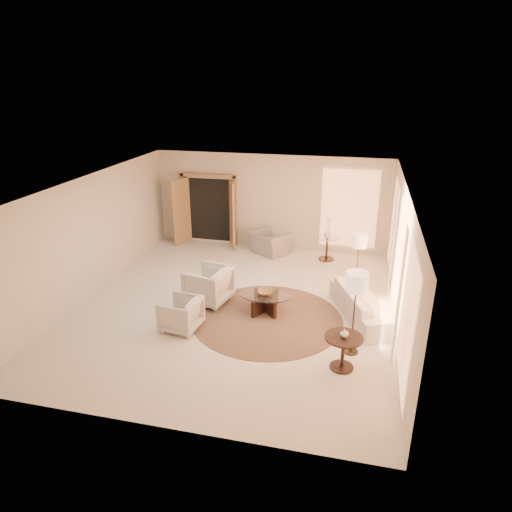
% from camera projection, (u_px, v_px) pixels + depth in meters
% --- Properties ---
extents(room, '(7.04, 8.04, 2.83)m').
position_uv_depth(room, '(234.00, 248.00, 9.93)').
color(room, silver).
rests_on(room, ground).
extents(windows_right, '(0.10, 6.40, 2.40)m').
position_uv_depth(windows_right, '(398.00, 263.00, 9.30)').
color(windows_right, '#EB935E').
rests_on(windows_right, room).
extents(window_back_corner, '(1.70, 0.10, 2.40)m').
position_uv_depth(window_back_corner, '(349.00, 209.00, 13.03)').
color(window_back_corner, '#EB935E').
rests_on(window_back_corner, room).
extents(curtains_right, '(0.06, 5.20, 2.60)m').
position_uv_depth(curtains_right, '(393.00, 249.00, 10.15)').
color(curtains_right, beige).
rests_on(curtains_right, room).
extents(french_doors, '(1.95, 0.66, 2.16)m').
position_uv_depth(french_doors, '(208.00, 210.00, 13.91)').
color(french_doors, '#A28051').
rests_on(french_doors, room).
extents(area_rug, '(4.07, 4.07, 0.01)m').
position_uv_depth(area_rug, '(267.00, 318.00, 9.88)').
color(area_rug, '#3B2619').
rests_on(area_rug, room).
extents(sofa, '(1.64, 2.34, 0.64)m').
position_uv_depth(sofa, '(365.00, 304.00, 9.84)').
color(sofa, beige).
rests_on(sofa, room).
extents(armchair_left, '(1.03, 1.07, 0.93)m').
position_uv_depth(armchair_left, '(208.00, 283.00, 10.46)').
color(armchair_left, beige).
rests_on(armchair_left, room).
extents(armchair_right, '(0.77, 0.81, 0.76)m').
position_uv_depth(armchair_right, '(180.00, 312.00, 9.36)').
color(armchair_right, beige).
rests_on(armchair_right, room).
extents(accent_chair, '(1.20, 1.09, 0.88)m').
position_uv_depth(accent_chair, '(269.00, 239.00, 13.34)').
color(accent_chair, gray).
rests_on(accent_chair, room).
extents(coffee_table, '(1.30, 1.30, 0.42)m').
position_uv_depth(coffee_table, '(265.00, 300.00, 10.10)').
color(coffee_table, black).
rests_on(coffee_table, room).
extents(end_table, '(0.68, 0.68, 0.64)m').
position_uv_depth(end_table, '(343.00, 347.00, 8.07)').
color(end_table, black).
rests_on(end_table, room).
extents(side_table, '(0.57, 0.57, 0.67)m').
position_uv_depth(side_table, '(327.00, 246.00, 12.90)').
color(side_table, '#312718').
rests_on(side_table, room).
extents(floor_lamp_near, '(0.37, 0.37, 1.54)m').
position_uv_depth(floor_lamp_near, '(359.00, 243.00, 10.50)').
color(floor_lamp_near, '#312718').
rests_on(floor_lamp_near, room).
extents(floor_lamp_far, '(0.40, 0.40, 1.66)m').
position_uv_depth(floor_lamp_far, '(357.00, 285.00, 8.17)').
color(floor_lamp_far, '#312718').
rests_on(floor_lamp_far, room).
extents(bowl, '(0.41, 0.41, 0.08)m').
position_uv_depth(bowl, '(265.00, 292.00, 10.02)').
color(bowl, brown).
rests_on(bowl, coffee_table).
extents(end_vase, '(0.19, 0.19, 0.16)m').
position_uv_depth(end_vase, '(344.00, 333.00, 7.96)').
color(end_vase, white).
rests_on(end_vase, end_table).
extents(side_vase, '(0.27, 0.27, 0.25)m').
position_uv_depth(side_vase, '(328.00, 233.00, 12.75)').
color(side_vase, white).
rests_on(side_vase, side_table).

